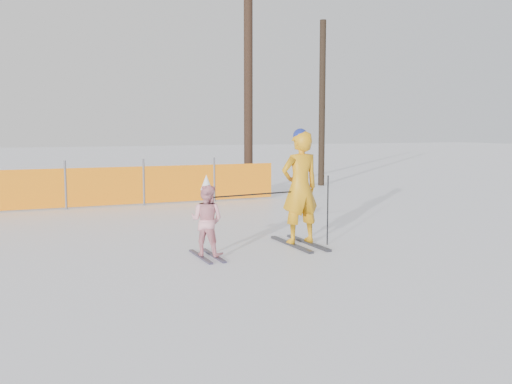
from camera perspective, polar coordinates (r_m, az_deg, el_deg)
ground at (r=9.21m, az=1.24°, el=-6.51°), size 120.00×120.00×0.00m
adult at (r=10.04m, az=4.42°, el=0.50°), size 0.74×1.50×2.06m
child at (r=9.13m, az=-4.95°, el=-2.78°), size 0.70×1.05×1.32m
ski_poles at (r=9.78m, az=3.22°, el=-0.96°), size 2.16×0.27×1.23m
tree_trunks at (r=19.26m, az=2.05°, el=9.98°), size 3.54×1.25×6.91m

